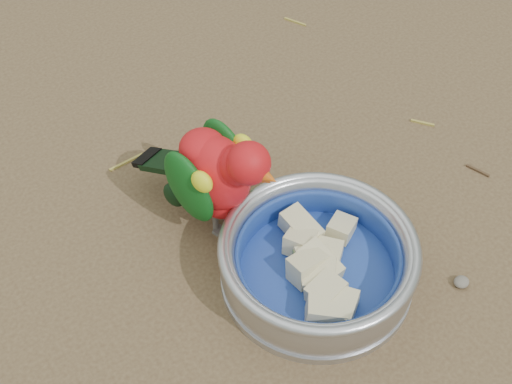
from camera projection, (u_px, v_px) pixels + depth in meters
ground at (254, 327)px, 0.74m from camera, size 60.00×60.00×0.00m
food_bowl at (316, 275)px, 0.77m from camera, size 0.21×0.21×0.02m
bowl_wall at (318, 258)px, 0.75m from camera, size 0.21×0.21×0.04m
fruit_wedges at (318, 262)px, 0.75m from camera, size 0.12×0.12×0.03m
lory_parrot at (217, 181)px, 0.78m from camera, size 0.14×0.20×0.15m
ground_debris at (219, 296)px, 0.76m from camera, size 0.90×0.80×0.01m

